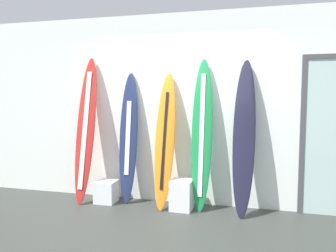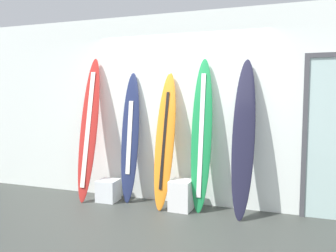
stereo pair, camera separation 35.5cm
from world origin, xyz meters
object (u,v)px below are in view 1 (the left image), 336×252
(display_block_center, at_px, (182,195))
(display_block_left, at_px, (106,192))
(surfboard_crimson, at_px, (86,130))
(surfboard_sunset, at_px, (165,141))
(surfboard_charcoal, at_px, (244,139))
(surfboard_emerald, at_px, (202,135))
(surfboard_navy, at_px, (128,139))

(display_block_center, bearing_deg, display_block_left, 178.51)
(surfboard_crimson, relative_size, surfboard_sunset, 1.13)
(surfboard_charcoal, distance_m, display_block_left, 2.19)
(surfboard_crimson, height_order, surfboard_sunset, surfboard_crimson)
(surfboard_emerald, height_order, display_block_center, surfboard_emerald)
(surfboard_navy, relative_size, surfboard_emerald, 0.92)
(surfboard_emerald, height_order, surfboard_charcoal, surfboard_emerald)
(surfboard_navy, relative_size, display_block_center, 4.60)
(surfboard_navy, height_order, display_block_left, surfboard_navy)
(surfboard_navy, distance_m, surfboard_emerald, 1.12)
(surfboard_crimson, xyz_separation_m, surfboard_charcoal, (2.33, 0.01, -0.05))
(surfboard_charcoal, distance_m, display_block_center, 1.17)
(surfboard_navy, xyz_separation_m, surfboard_emerald, (1.11, -0.04, 0.10))
(surfboard_charcoal, bearing_deg, surfboard_navy, 176.33)
(display_block_left, bearing_deg, display_block_center, -1.49)
(surfboard_sunset, relative_size, display_block_center, 4.58)
(surfboard_crimson, xyz_separation_m, surfboard_sunset, (1.23, 0.03, -0.12))
(display_block_center, bearing_deg, surfboard_emerald, 21.93)
(surfboard_crimson, height_order, surfboard_emerald, surfboard_crimson)
(surfboard_crimson, xyz_separation_m, surfboard_navy, (0.64, 0.12, -0.12))
(surfboard_emerald, relative_size, display_block_left, 6.51)
(surfboard_navy, distance_m, surfboard_sunset, 0.60)
(surfboard_sunset, bearing_deg, surfboard_crimson, -178.77)
(display_block_left, height_order, display_block_center, display_block_center)
(surfboard_sunset, relative_size, display_block_left, 5.96)
(display_block_left, bearing_deg, surfboard_crimson, -179.37)
(surfboard_charcoal, xyz_separation_m, display_block_left, (-2.01, -0.01, -0.87))
(surfboard_sunset, bearing_deg, surfboard_charcoal, -0.68)
(display_block_left, bearing_deg, surfboard_charcoal, 0.28)
(surfboard_crimson, relative_size, surfboard_navy, 1.12)
(surfboard_navy, xyz_separation_m, display_block_center, (0.85, -0.15, -0.75))
(surfboard_navy, height_order, surfboard_charcoal, surfboard_charcoal)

